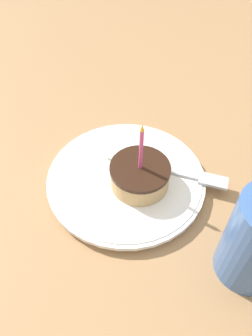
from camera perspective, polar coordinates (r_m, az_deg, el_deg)
ground_plane at (r=0.53m, az=0.46°, el=-6.97°), size 2.40×2.40×0.04m
plate at (r=0.53m, az=-0.00°, el=-1.94°), size 0.25×0.25×0.02m
cake_slice at (r=0.49m, az=2.42°, el=-1.25°), size 0.09×0.09×0.12m
fork at (r=0.53m, az=8.51°, el=-0.65°), size 0.20×0.05×0.00m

